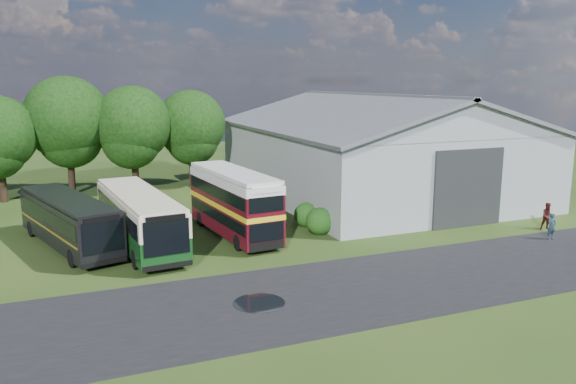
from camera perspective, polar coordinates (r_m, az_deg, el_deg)
name	(u,v)px	position (r m, az deg, el deg)	size (l,w,h in m)	color
ground	(268,276)	(27.11, -2.07, -8.54)	(120.00, 120.00, 0.00)	#1D3511
asphalt_road	(354,289)	(25.73, 6.67, -9.72)	(60.00, 8.00, 0.02)	black
puddle	(259,303)	(24.00, -2.96, -11.24)	(2.20, 2.20, 0.01)	black
storage_shed	(371,143)	(46.76, 8.44, 4.95)	(18.80, 24.80, 8.15)	gray
tree_mid	(67,119)	(48.85, -21.52, 6.94)	(6.80, 6.80, 9.60)	black
tree_right_a	(133,124)	(48.23, -15.48, 6.67)	(6.26, 6.26, 8.83)	black
tree_right_b	(191,125)	(49.88, -9.84, 6.76)	(5.98, 5.98, 8.45)	black
shrub_front	(320,233)	(34.47, 3.22, -4.22)	(1.70, 1.70, 1.70)	#194714
shrub_mid	(306,226)	(36.22, 1.86, -3.45)	(1.60, 1.60, 1.60)	#194714
bus_green_single	(139,218)	(32.57, -14.90, -2.53)	(3.65, 11.36, 3.08)	black
bus_maroon_double	(234,203)	(33.78, -5.55, -1.14)	(3.21, 9.36, 3.95)	black
bus_dark_single	(68,221)	(33.56, -21.41, -2.74)	(5.27, 10.62, 2.86)	black
visitor_a	(552,227)	(36.35, 25.21, -3.22)	(0.57, 0.37, 1.55)	#1B2E3D
visitor_b	(548,217)	(38.66, 24.89, -2.27)	(0.82, 0.64, 1.69)	#3D1513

